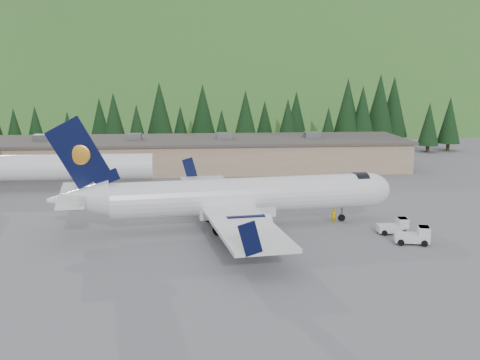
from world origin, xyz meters
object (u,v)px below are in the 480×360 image
second_airliner (52,166)px  baggage_tug_b (395,227)px  ramp_worker (334,216)px  terminal_building (194,154)px  airliner (235,197)px  baggage_tug_a (415,236)px

second_airliner → baggage_tug_b: 47.91m
ramp_worker → terminal_building: bearing=-79.4°
ramp_worker → airliner: bearing=-7.1°
baggage_tug_b → ramp_worker: size_ratio=1.85×
baggage_tug_b → second_airliner: bearing=149.7°
airliner → ramp_worker: size_ratio=21.90×
second_airliner → baggage_tug_a: 50.61m
baggage_tug_b → terminal_building: terminal_building is taller
baggage_tug_a → baggage_tug_b: baggage_tug_a is taller
baggage_tug_a → terminal_building: 50.37m
airliner → second_airliner: (-23.85, 22.15, 0.05)m
airliner → second_airliner: airliner is taller
airliner → baggage_tug_a: airliner is taller
airliner → terminal_building: 38.35m
baggage_tug_a → second_airliner: bearing=157.2°
second_airliner → baggage_tug_b: (40.17, -25.98, -2.59)m
second_airliner → ramp_worker: 40.94m
airliner → baggage_tug_a: (17.00, -7.63, -2.49)m
airliner → baggage_tug_a: 18.80m
second_airliner → baggage_tug_a: second_airliner is taller
airliner → baggage_tug_a: size_ratio=10.34×
airliner → terminal_building: airliner is taller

